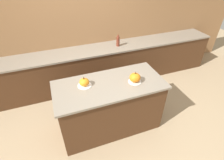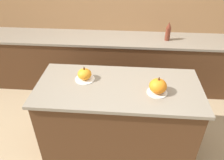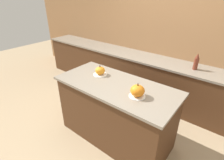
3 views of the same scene
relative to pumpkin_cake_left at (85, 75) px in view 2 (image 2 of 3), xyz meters
The scene contains 7 objects.
ground_plane 1.06m from the pumpkin_cake_left, 14.24° to the right, with size 12.00×12.00×0.00m, color tan.
wall_back 1.63m from the pumpkin_cake_left, 76.94° to the left, with size 8.00×0.06×2.50m.
kitchen_island 0.64m from the pumpkin_cake_left, 14.24° to the right, with size 1.69×0.78×0.93m.
back_counter 1.40m from the pumpkin_cake_left, 73.62° to the left, with size 6.00×0.60×0.88m.
pumpkin_cake_left is the anchor object (origin of this frame).
pumpkin_cake_right 0.76m from the pumpkin_cake_left, 12.89° to the right, with size 0.20×0.20×0.19m.
bottle_tall 1.59m from the pumpkin_cake_left, 49.97° to the left, with size 0.07×0.07×0.28m.
Camera 2 is at (0.08, -1.80, 2.24)m, focal length 35.00 mm.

